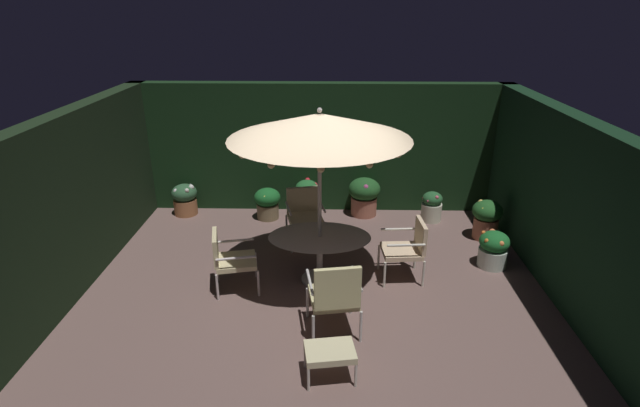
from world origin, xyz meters
name	(u,v)px	position (x,y,z in m)	size (l,w,h in m)	color
ground_plane	(315,293)	(0.00, 0.00, -0.01)	(7.21, 6.70, 0.02)	brown
hedge_backdrop_rear	(320,148)	(0.00, 3.20, 1.24)	(7.21, 0.30, 2.49)	black
hedge_backdrop_left	(60,211)	(-3.46, 0.00, 1.24)	(0.30, 6.70, 2.49)	black
hedge_backdrop_right	(575,215)	(3.46, 0.00, 1.24)	(0.30, 6.70, 2.49)	black
patio_dining_table	(320,245)	(0.05, 0.36, 0.58)	(1.49, 1.05, 0.73)	silver
patio_umbrella	(320,127)	(0.05, 0.36, 2.34)	(2.48, 2.48, 2.59)	beige
patio_chair_north	(335,294)	(0.27, -0.95, 0.59)	(0.71, 0.73, 1.04)	silver
patio_chair_northeast	(408,246)	(1.36, 0.45, 0.53)	(0.64, 0.61, 0.92)	beige
patio_chair_east	(304,212)	(-0.24, 1.64, 0.55)	(0.72, 0.73, 0.94)	silver
patio_chair_southeast	(229,257)	(-1.22, 0.08, 0.52)	(0.71, 0.68, 0.89)	silver
ottoman_footrest	(330,353)	(0.22, -1.71, 0.33)	(0.59, 0.47, 0.38)	beige
potted_plant_right_near	(364,195)	(0.86, 2.83, 0.41)	(0.61, 0.61, 0.74)	#A8634E
potted_plant_left_near	(487,218)	(2.93, 1.84, 0.39)	(0.52, 0.52, 0.70)	#A76247
potted_plant_front_corner	(267,202)	(-1.00, 2.61, 0.33)	(0.50, 0.50, 0.60)	#7A6949
potted_plant_left_far	(432,206)	(2.12, 2.57, 0.29)	(0.38, 0.38, 0.57)	beige
potted_plant_back_center	(185,199)	(-2.63, 2.77, 0.32)	(0.49, 0.49, 0.61)	#A1643D
potted_plant_back_left	(307,195)	(-0.25, 2.88, 0.37)	(0.45, 0.45, 0.68)	beige
potted_plant_right_far	(493,249)	(2.76, 0.83, 0.30)	(0.46, 0.48, 0.59)	beige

